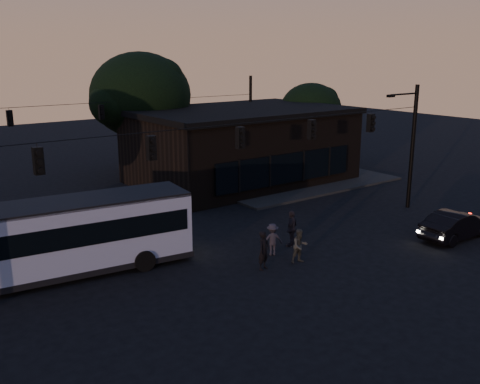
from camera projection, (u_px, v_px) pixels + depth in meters
ground at (296, 280)px, 22.58m from camera, size 120.00×120.00×0.00m
sidewalk_far_right at (288, 179)px, 40.37m from camera, size 14.00×10.00×0.15m
building at (241, 145)px, 39.50m from camera, size 15.40×10.41×5.40m
tree_behind at (140, 95)px, 40.41m from camera, size 7.60×7.60×9.43m
tree_right at (311, 109)px, 45.79m from camera, size 5.20×5.20×6.86m
signal_rig_near at (240, 162)px, 24.57m from camera, size 26.24×0.30×7.50m
signal_rig_far at (102, 129)px, 37.05m from camera, size 26.24×0.30×7.50m
bus at (55, 236)px, 22.48m from camera, size 11.82×4.07×3.26m
car at (456, 225)px, 27.45m from camera, size 4.44×1.57×1.46m
pedestrian_a at (264, 250)px, 23.48m from camera, size 0.75×0.62×1.77m
pedestrian_b at (300, 246)px, 24.26m from camera, size 0.88×0.75×1.60m
pedestrian_c at (292, 228)px, 26.33m from camera, size 1.16×0.87×1.83m
pedestrian_d at (272, 239)px, 25.20m from camera, size 1.14×0.92×1.54m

